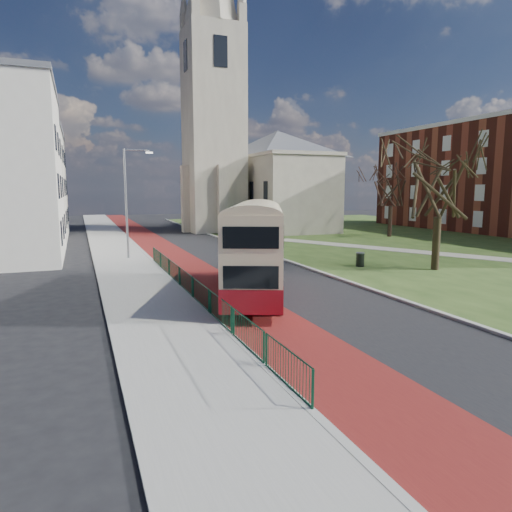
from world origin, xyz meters
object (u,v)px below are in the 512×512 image
bus (256,245)px  litter_bin (360,259)px  streetlamp (128,198)px  winter_tree_far (392,181)px  winter_tree_near (440,175)px

bus → litter_bin: bearing=51.9°
streetlamp → litter_bin: (14.07, -9.12, -4.08)m
winter_tree_far → streetlamp: bearing=-167.3°
bus → winter_tree_far: (23.86, 20.77, 3.50)m
bus → winter_tree_near: winter_tree_near is taller
winter_tree_far → bus: bearing=-139.0°
winter_tree_near → bus: bearing=-169.6°
winter_tree_far → litter_bin: (-14.29, -15.54, -5.51)m
streetlamp → bus: size_ratio=0.75×
winter_tree_near → litter_bin: size_ratio=9.28×
bus → winter_tree_near: size_ratio=1.22×
winter_tree_far → litter_bin: winter_tree_far is taller
winter_tree_near → litter_bin: (-3.85, 2.77, -5.58)m
litter_bin → winter_tree_near: bearing=-35.7°
streetlamp → bus: 15.18m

